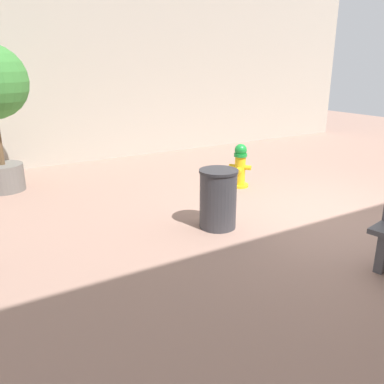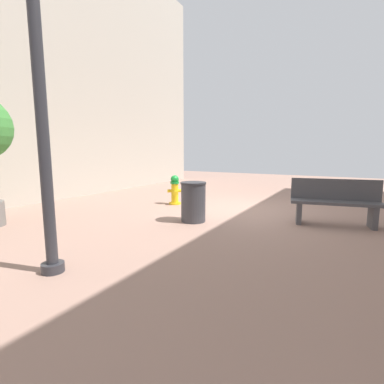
{
  "view_description": "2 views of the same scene",
  "coord_description": "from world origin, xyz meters",
  "views": [
    {
      "loc": [
        -3.88,
        4.79,
        2.3
      ],
      "look_at": [
        0.7,
        2.06,
        0.57
      ],
      "focal_mm": 37.29,
      "sensor_mm": 36.0,
      "label": 1
    },
    {
      "loc": [
        -2.35,
        6.97,
        1.54
      ],
      "look_at": [
        0.46,
        1.98,
        0.7
      ],
      "focal_mm": 26.48,
      "sensor_mm": 36.0,
      "label": 2
    }
  ],
  "objects": [
    {
      "name": "ground_plane",
      "position": [
        0.0,
        0.0,
        0.0
      ],
      "size": [
        23.4,
        23.4,
        0.0
      ],
      "primitive_type": "plane",
      "color": "#9E7A6B"
    },
    {
      "name": "fire_hydrant",
      "position": [
        2.03,
        0.19,
        0.42
      ],
      "size": [
        0.39,
        0.39,
        0.84
      ],
      "color": "gold",
      "rests_on": "ground_plane"
    },
    {
      "name": "trash_bin",
      "position": [
        0.59,
        1.69,
        0.43
      ],
      "size": [
        0.56,
        0.56,
        0.87
      ],
      "color": "#38383D",
      "rests_on": "ground_plane"
    }
  ]
}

